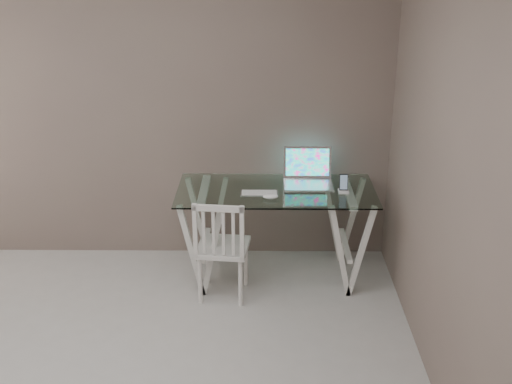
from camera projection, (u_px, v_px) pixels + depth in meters
room at (31, 137)px, 2.84m from camera, size 4.50×4.52×2.71m
desk at (276, 233)px, 5.00m from camera, size 1.50×0.70×0.75m
chair at (221, 245)px, 4.66m from camera, size 0.41×0.41×0.81m
laptop at (308, 175)px, 4.97m from camera, size 0.38×0.33×0.26m
keyboard at (259, 193)px, 4.79m from camera, size 0.28×0.12×0.01m
mouse at (270, 196)px, 4.69m from camera, size 0.11×0.07×0.04m
phone_dock at (343, 187)px, 4.80m from camera, size 0.08×0.08×0.14m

